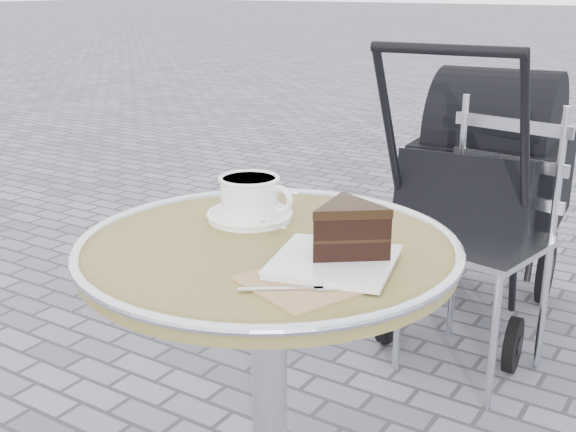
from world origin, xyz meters
The scene contains 5 objects.
cafe_table centered at (0.00, 0.00, 0.57)m, with size 0.72×0.72×0.74m.
cappuccino_set centered at (-0.11, 0.10, 0.77)m, with size 0.20×0.17×0.09m.
cake_plate_set centered at (0.17, -0.01, 0.78)m, with size 0.24×0.32×0.11m.
bistro_chair centered at (0.10, 1.10, 0.53)m, with size 0.45×0.45×0.85m.
baby_stroller centered at (-0.04, 1.43, 0.47)m, with size 0.53×1.03×1.04m.
Camera 1 is at (0.71, -1.04, 1.20)m, focal length 45.00 mm.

